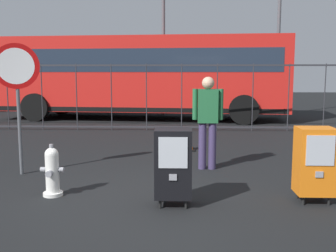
{
  "coord_description": "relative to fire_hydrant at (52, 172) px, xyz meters",
  "views": [
    {
      "loc": [
        0.5,
        -5.09,
        1.75
      ],
      "look_at": [
        0.3,
        1.2,
        0.9
      ],
      "focal_mm": 42.72,
      "sensor_mm": 36.0,
      "label": 1
    }
  ],
  "objects": [
    {
      "name": "pedestrian",
      "position": [
        2.31,
        1.66,
        0.6
      ],
      "size": [
        0.55,
        0.22,
        1.67
      ],
      "color": "#382D51",
      "rests_on": "ground_plane"
    },
    {
      "name": "bus_far",
      "position": [
        -2.78,
        13.72,
        1.36
      ],
      "size": [
        10.7,
        3.62,
        3.0
      ],
      "rotation": [
        0.0,
        0.0,
        0.1
      ],
      "color": "#4C5156",
      "rests_on": "ground_plane"
    },
    {
      "name": "traffic_cone",
      "position": [
        1.96,
        3.39,
        -0.09
      ],
      "size": [
        0.36,
        0.36,
        0.53
      ],
      "color": "black",
      "rests_on": "ground_plane"
    },
    {
      "name": "bus_near",
      "position": [
        0.39,
        9.51,
        1.36
      ],
      "size": [
        10.69,
        3.53,
        3.0
      ],
      "rotation": [
        0.0,
        0.0,
        -0.09
      ],
      "color": "red",
      "rests_on": "ground_plane"
    },
    {
      "name": "street_light_near_left",
      "position": [
        5.72,
        10.95,
        3.37
      ],
      "size": [
        0.32,
        0.32,
        6.35
      ],
      "color": "#4C4F54",
      "rests_on": "ground_plane"
    },
    {
      "name": "newspaper_box_secondary",
      "position": [
        3.62,
        -0.16,
        0.22
      ],
      "size": [
        0.48,
        0.42,
        1.02
      ],
      "color": "black",
      "rests_on": "ground_plane"
    },
    {
      "name": "newspaper_box_primary",
      "position": [
        1.73,
        -0.36,
        0.22
      ],
      "size": [
        0.48,
        0.42,
        1.02
      ],
      "color": "black",
      "rests_on": "ground_plane"
    },
    {
      "name": "fire_hydrant",
      "position": [
        0.0,
        0.0,
        0.0
      ],
      "size": [
        0.33,
        0.32,
        0.75
      ],
      "color": "silver",
      "rests_on": "ground_plane"
    },
    {
      "name": "fence_barrier",
      "position": [
        1.32,
        6.51,
        0.67
      ],
      "size": [
        18.03,
        0.04,
        2.0
      ],
      "color": "#2D2D33",
      "rests_on": "ground_plane"
    },
    {
      "name": "ground_plane",
      "position": [
        1.32,
        -0.38,
        -0.35
      ],
      "size": [
        60.0,
        60.0,
        0.0
      ],
      "primitive_type": "plane",
      "color": "black"
    },
    {
      "name": "stop_sign",
      "position": [
        -0.93,
        1.17,
        1.25
      ],
      "size": [
        0.71,
        0.31,
        2.23
      ],
      "color": "#4C4F54",
      "rests_on": "ground_plane"
    },
    {
      "name": "street_light_near_right",
      "position": [
        1.11,
        10.98,
        3.89
      ],
      "size": [
        0.32,
        0.32,
        7.34
      ],
      "color": "#4C4F54",
      "rests_on": "ground_plane"
    }
  ]
}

